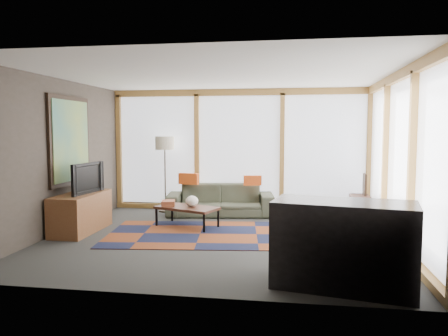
% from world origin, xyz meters
% --- Properties ---
extents(ground, '(5.50, 5.50, 0.00)m').
position_xyz_m(ground, '(0.00, 0.00, 0.00)').
color(ground, '#2F302D').
rests_on(ground, ground).
extents(room_envelope, '(5.52, 5.02, 2.62)m').
position_xyz_m(room_envelope, '(0.49, 0.56, 1.54)').
color(room_envelope, '#3B342C').
rests_on(room_envelope, ground).
extents(rug, '(3.25, 2.30, 0.01)m').
position_xyz_m(rug, '(-0.37, 0.19, 0.01)').
color(rug, brown).
rests_on(rug, ground).
extents(sofa, '(2.24, 1.13, 0.63)m').
position_xyz_m(sofa, '(-0.31, 1.89, 0.31)').
color(sofa, '#313527').
rests_on(sofa, ground).
extents(pillow_left, '(0.42, 0.19, 0.23)m').
position_xyz_m(pillow_left, '(-0.96, 1.85, 0.74)').
color(pillow_left, '#CD4B17').
rests_on(pillow_left, sofa).
extents(pillow_right, '(0.37, 0.17, 0.20)m').
position_xyz_m(pillow_right, '(0.35, 1.87, 0.73)').
color(pillow_right, '#CD4B17').
rests_on(pillow_right, sofa).
extents(floor_lamp, '(0.40, 0.40, 1.60)m').
position_xyz_m(floor_lamp, '(-1.53, 2.09, 0.80)').
color(floor_lamp, '#302517').
rests_on(floor_lamp, ground).
extents(coffee_table, '(1.22, 0.91, 0.37)m').
position_xyz_m(coffee_table, '(-0.72, 0.71, 0.18)').
color(coffee_table, '#37190F').
rests_on(coffee_table, ground).
extents(book_stack, '(0.29, 0.34, 0.10)m').
position_xyz_m(book_stack, '(-1.08, 0.75, 0.42)').
color(book_stack, brown).
rests_on(book_stack, coffee_table).
extents(vase, '(0.27, 0.27, 0.20)m').
position_xyz_m(vase, '(-0.63, 0.73, 0.47)').
color(vase, white).
rests_on(vase, coffee_table).
extents(bookshelf, '(0.35, 1.94, 0.48)m').
position_xyz_m(bookshelf, '(2.43, 1.09, 0.24)').
color(bookshelf, '#37190F').
rests_on(bookshelf, ground).
extents(bowl_a, '(0.23, 0.23, 0.10)m').
position_xyz_m(bowl_a, '(2.38, 0.55, 0.54)').
color(bowl_a, black).
rests_on(bowl_a, bookshelf).
extents(bowl_b, '(0.20, 0.20, 0.08)m').
position_xyz_m(bowl_b, '(2.46, 0.89, 0.53)').
color(bowl_b, black).
rests_on(bowl_b, bookshelf).
extents(shelf_picture, '(0.05, 0.32, 0.41)m').
position_xyz_m(shelf_picture, '(2.52, 1.86, 0.69)').
color(shelf_picture, black).
rests_on(shelf_picture, bookshelf).
extents(tv_console, '(0.55, 1.32, 0.66)m').
position_xyz_m(tv_console, '(-2.43, 0.07, 0.33)').
color(tv_console, brown).
rests_on(tv_console, ground).
extents(television, '(0.22, 0.92, 0.53)m').
position_xyz_m(television, '(-2.38, 0.11, 0.92)').
color(television, black).
rests_on(television, tv_console).
extents(bar_counter, '(1.63, 0.99, 0.96)m').
position_xyz_m(bar_counter, '(1.71, -1.96, 0.48)').
color(bar_counter, black).
rests_on(bar_counter, ground).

